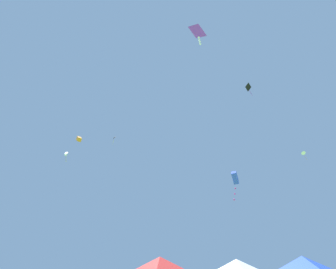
# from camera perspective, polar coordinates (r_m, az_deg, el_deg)

# --- Properties ---
(canopy_tent_red) EXTENTS (3.43, 3.43, 3.67)m
(canopy_tent_red) POSITION_cam_1_polar(r_m,az_deg,el_deg) (18.54, -1.97, -28.72)
(canopy_tent_red) COLOR #9E9EA3
(canopy_tent_red) RESTS_ON ground
(canopy_tent_white) EXTENTS (3.38, 3.38, 3.62)m
(canopy_tent_white) POSITION_cam_1_polar(r_m,az_deg,el_deg) (20.17, 16.17, -28.10)
(canopy_tent_white) COLOR #9E9EA3
(canopy_tent_white) RESTS_ON ground
(canopy_tent_blue) EXTENTS (3.07, 3.07, 3.29)m
(canopy_tent_blue) POSITION_cam_1_polar(r_m,az_deg,el_deg) (15.84, 29.70, -25.59)
(canopy_tent_blue) COLOR #9E9EA3
(canopy_tent_blue) RESTS_ON ground
(kite_white_box) EXTENTS (0.42, 0.62, 1.54)m
(kite_white_box) POSITION_cam_1_polar(r_m,az_deg,el_deg) (35.73, -23.01, -4.34)
(kite_white_box) COLOR white
(kite_black_delta) EXTENTS (0.75, 0.75, 1.43)m
(kite_black_delta) POSITION_cam_1_polar(r_m,az_deg,el_deg) (39.20, -12.67, -0.78)
(kite_black_delta) COLOR black
(kite_blue_box) EXTENTS (0.85, 1.24, 2.65)m
(kite_blue_box) POSITION_cam_1_polar(r_m,az_deg,el_deg) (23.68, 15.66, -10.03)
(kite_blue_box) COLOR blue
(kite_purple_diamond) EXTENTS (1.10, 0.94, 2.50)m
(kite_purple_diamond) POSITION_cam_1_polar(r_m,az_deg,el_deg) (19.46, 7.22, 23.08)
(kite_purple_diamond) COLOR purple
(kite_black_diamond) EXTENTS (0.50, 0.50, 1.35)m
(kite_black_diamond) POSITION_cam_1_polar(r_m,az_deg,el_deg) (25.49, 18.55, 10.48)
(kite_black_diamond) COLOR black
(kite_orange_box) EXTENTS (1.27, 1.41, 1.24)m
(kite_orange_box) POSITION_cam_1_polar(r_m,az_deg,el_deg) (36.25, -20.42, -1.00)
(kite_orange_box) COLOR orange
(kite_white_delta) EXTENTS (0.71, 0.66, 1.30)m
(kite_white_delta) POSITION_cam_1_polar(r_m,az_deg,el_deg) (40.95, 29.50, -3.88)
(kite_white_delta) COLOR white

